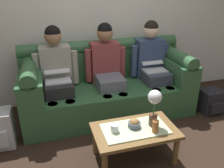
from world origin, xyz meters
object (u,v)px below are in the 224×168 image
(couch, at_px, (107,86))
(cup_near_right, at_px, (155,126))
(backpack_right, at_px, (211,101))
(person_middle, at_px, (107,67))
(person_right, at_px, (152,62))
(snack_bowl, at_px, (134,124))
(flower_vase, at_px, (154,103))
(cup_near_left, at_px, (115,128))
(coffee_table, at_px, (135,133))
(person_left, at_px, (57,72))

(couch, height_order, cup_near_right, couch)
(backpack_right, bearing_deg, person_middle, 161.62)
(person_right, bearing_deg, person_middle, 179.95)
(couch, xyz_separation_m, snack_bowl, (0.00, -1.02, 0.04))
(couch, xyz_separation_m, flower_vase, (0.19, -1.04, 0.25))
(snack_bowl, distance_m, cup_near_left, 0.21)
(backpack_right, bearing_deg, cup_near_right, -150.33)
(person_right, height_order, snack_bowl, person_right)
(cup_near_left, relative_size, backpack_right, 0.24)
(coffee_table, bearing_deg, cup_near_right, -33.43)
(couch, distance_m, coffee_table, 1.05)
(person_left, xyz_separation_m, coffee_table, (0.65, -1.04, -0.35))
(cup_near_left, height_order, cup_near_right, cup_near_right)
(person_right, height_order, coffee_table, person_right)
(person_left, xyz_separation_m, cup_near_left, (0.44, -1.03, -0.25))
(couch, xyz_separation_m, backpack_right, (1.38, -0.46, -0.21))
(flower_vase, height_order, snack_bowl, flower_vase)
(coffee_table, height_order, cup_near_left, cup_near_left)
(cup_near_left, bearing_deg, backpack_right, 19.97)
(person_left, xyz_separation_m, backpack_right, (2.03, -0.46, -0.50))
(snack_bowl, bearing_deg, backpack_right, 22.11)
(coffee_table, bearing_deg, flower_vase, 1.18)
(person_left, distance_m, person_middle, 0.65)
(person_left, bearing_deg, person_right, 0.01)
(person_middle, bearing_deg, person_left, -179.93)
(snack_bowl, bearing_deg, cup_near_right, -39.04)
(cup_near_left, distance_m, backpack_right, 1.71)
(person_middle, height_order, cup_near_left, person_middle)
(couch, height_order, person_middle, person_middle)
(person_right, xyz_separation_m, cup_near_right, (-0.49, -1.15, -0.22))
(person_middle, bearing_deg, cup_near_right, -81.88)
(cup_near_right, bearing_deg, backpack_right, 29.67)
(snack_bowl, bearing_deg, flower_vase, -5.99)
(flower_vase, distance_m, cup_near_left, 0.46)
(person_middle, distance_m, backpack_right, 1.53)
(person_middle, bearing_deg, backpack_right, -18.38)
(flower_vase, bearing_deg, person_right, 65.96)
(cup_near_right, bearing_deg, flower_vase, 76.17)
(person_left, xyz_separation_m, cup_near_right, (0.82, -1.15, -0.22))
(couch, distance_m, snack_bowl, 1.02)
(couch, bearing_deg, cup_near_right, -81.90)
(person_left, bearing_deg, snack_bowl, -57.20)
(snack_bowl, height_order, backpack_right, snack_bowl)
(backpack_right, bearing_deg, couch, 161.51)
(couch, bearing_deg, person_middle, -90.00)
(person_middle, height_order, person_right, same)
(person_right, bearing_deg, cup_near_left, -129.87)
(flower_vase, bearing_deg, cup_near_right, -103.83)
(person_middle, xyz_separation_m, coffee_table, (0.00, -1.04, -0.35))
(person_left, bearing_deg, couch, 0.33)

